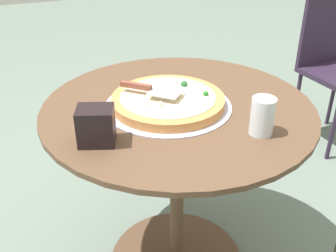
# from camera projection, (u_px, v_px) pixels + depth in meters

# --- Properties ---
(patio_table) EXTENTS (0.92, 0.92, 0.74)m
(patio_table) POSITION_uv_depth(u_px,v_px,m) (177.00, 158.00, 1.48)
(patio_table) COLOR brown
(patio_table) RESTS_ON ground
(pizza_on_tray) EXTENTS (0.43, 0.43, 0.06)m
(pizza_on_tray) POSITION_uv_depth(u_px,v_px,m) (168.00, 101.00, 1.37)
(pizza_on_tray) COLOR silver
(pizza_on_tray) RESTS_ON patio_table
(pizza_server) EXTENTS (0.19, 0.18, 0.02)m
(pizza_server) POSITION_uv_depth(u_px,v_px,m) (150.00, 89.00, 1.35)
(pizza_server) COLOR silver
(pizza_server) RESTS_ON pizza_on_tray
(drinking_cup) EXTENTS (0.07, 0.07, 0.11)m
(drinking_cup) POSITION_uv_depth(u_px,v_px,m) (262.00, 116.00, 1.19)
(drinking_cup) COLOR silver
(drinking_cup) RESTS_ON patio_table
(napkin_dispenser) EXTENTS (0.12, 0.11, 0.11)m
(napkin_dispenser) POSITION_uv_depth(u_px,v_px,m) (96.00, 126.00, 1.15)
(napkin_dispenser) COLOR black
(napkin_dispenser) RESTS_ON patio_table
(patio_chair_near) EXTENTS (0.41, 0.41, 0.87)m
(patio_chair_near) POSITION_uv_depth(u_px,v_px,m) (334.00, 60.00, 2.39)
(patio_chair_near) COLOR #2D2035
(patio_chair_near) RESTS_ON ground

